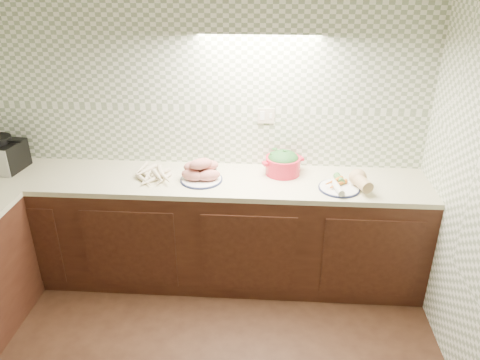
# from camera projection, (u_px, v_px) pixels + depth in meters

# --- Properties ---
(room) EXTENTS (3.60, 3.60, 2.60)m
(room) POSITION_uv_depth(u_px,v_px,m) (127.00, 178.00, 1.92)
(room) COLOR black
(room) RESTS_ON ground
(counter) EXTENTS (3.60, 3.60, 0.90)m
(counter) POSITION_uv_depth(u_px,v_px,m) (74.00, 290.00, 3.09)
(counter) COLOR black
(counter) RESTS_ON ground
(parsnip_pile) EXTENTS (0.33, 0.34, 0.07)m
(parsnip_pile) POSITION_uv_depth(u_px,v_px,m) (155.00, 176.00, 3.56)
(parsnip_pile) COLOR beige
(parsnip_pile) RESTS_ON counter
(sweet_potato_plate) EXTENTS (0.32, 0.32, 0.18)m
(sweet_potato_plate) POSITION_uv_depth(u_px,v_px,m) (201.00, 172.00, 3.53)
(sweet_potato_plate) COLOR #141A3C
(sweet_potato_plate) RESTS_ON counter
(onion_bowl) EXTENTS (0.16, 0.16, 0.12)m
(onion_bowl) POSITION_uv_depth(u_px,v_px,m) (206.00, 167.00, 3.67)
(onion_bowl) COLOR black
(onion_bowl) RESTS_ON counter
(dutch_oven) EXTENTS (0.36, 0.36, 0.19)m
(dutch_oven) POSITION_uv_depth(u_px,v_px,m) (283.00, 163.00, 3.63)
(dutch_oven) COLOR red
(dutch_oven) RESTS_ON counter
(veg_plate) EXTENTS (0.37, 0.35, 0.14)m
(veg_plate) POSITION_uv_depth(u_px,v_px,m) (349.00, 182.00, 3.42)
(veg_plate) COLOR #141A3C
(veg_plate) RESTS_ON counter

